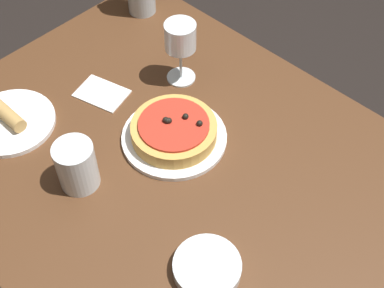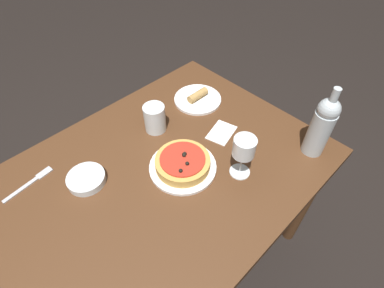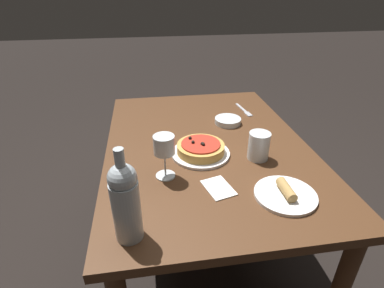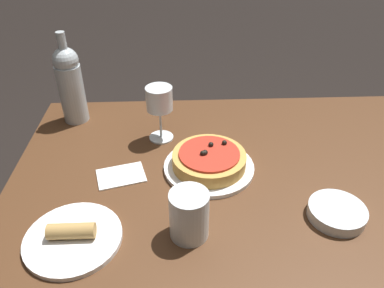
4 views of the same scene
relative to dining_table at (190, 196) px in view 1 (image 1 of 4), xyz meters
The scene contains 8 objects.
dining_table is the anchor object (origin of this frame).
dinner_plate 0.14m from the dining_table, 25.32° to the right, with size 0.24×0.24×0.01m.
pizza 0.16m from the dining_table, 25.37° to the right, with size 0.20×0.20×0.05m.
wine_glass 0.37m from the dining_table, 41.67° to the right, with size 0.08×0.08×0.17m.
water_cup 0.28m from the dining_table, 49.28° to the left, with size 0.09×0.09×0.11m.
side_bowl 0.26m from the dining_table, 141.69° to the left, with size 0.13×0.13×0.03m.
side_plate 0.46m from the dining_table, 25.03° to the left, with size 0.21×0.21×0.05m.
paper_napkin 0.34m from the dining_table, ahead, with size 0.14×0.11×0.00m.
Camera 1 is at (-0.48, 0.50, 1.65)m, focal length 50.00 mm.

